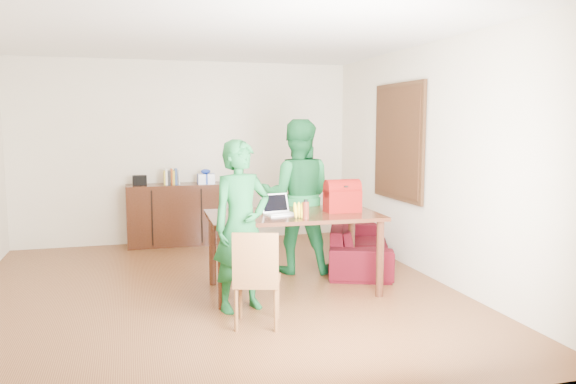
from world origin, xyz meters
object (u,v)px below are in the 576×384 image
object	(u,v)px
person_far	(297,196)
red_bag	(342,199)
chair	(257,298)
person_near	(241,226)
sofa	(360,243)
table	(293,224)
laptop	(280,211)
bottle	(306,209)

from	to	relation	value
person_far	red_bag	distance (m)	0.83
chair	person_near	distance (m)	0.74
person_near	sofa	xyz separation A→B (m)	(1.79, 1.30, -0.55)
table	red_bag	size ratio (longest dim) A/B	4.91
person_far	table	bearing A→B (deg)	87.17
person_near	chair	bearing A→B (deg)	-102.17
person_far	laptop	world-z (taller)	person_far
person_far	sofa	size ratio (longest dim) A/B	0.99
chair	laptop	xyz separation A→B (m)	(0.44, 0.86, 0.63)
laptop	red_bag	xyz separation A→B (m)	(0.70, 0.03, 0.09)
bottle	chair	bearing A→B (deg)	-137.84
chair	person_near	xyz separation A→B (m)	(-0.04, 0.48, 0.56)
bottle	red_bag	size ratio (longest dim) A/B	0.53
person_near	red_bag	world-z (taller)	person_near
sofa	laptop	bearing A→B (deg)	147.49
chair	sofa	bearing A→B (deg)	63.52
chair	red_bag	world-z (taller)	red_bag
table	bottle	xyz separation A→B (m)	(0.02, -0.36, 0.21)
chair	sofa	size ratio (longest dim) A/B	0.47
red_bag	person_near	bearing A→B (deg)	-160.20
person_near	person_far	xyz separation A→B (m)	(0.92, 1.20, 0.10)
laptop	bottle	size ratio (longest dim) A/B	1.70
table	red_bag	distance (m)	0.59
table	bottle	size ratio (longest dim) A/B	9.35
person_near	person_far	world-z (taller)	person_far
person_near	laptop	world-z (taller)	person_near
chair	person_far	size ratio (longest dim) A/B	0.47
bottle	sofa	size ratio (longest dim) A/B	0.11
chair	laptop	world-z (taller)	laptop
bottle	red_bag	distance (m)	0.61
table	red_bag	world-z (taller)	red_bag
person_far	sofa	xyz separation A→B (m)	(0.87, 0.11, -0.65)
laptop	red_bag	distance (m)	0.71
person_near	sofa	bearing A→B (deg)	18.70
bottle	laptop	bearing A→B (deg)	122.55
person_far	bottle	bearing A→B (deg)	94.47
red_bag	bottle	bearing A→B (deg)	-147.54
bottle	red_bag	bearing A→B (deg)	31.86
person_far	red_bag	bearing A→B (deg)	126.11
chair	person_far	xyz separation A→B (m)	(0.87, 1.67, 0.66)
person_far	red_bag	world-z (taller)	person_far
table	laptop	bearing A→B (deg)	-153.71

